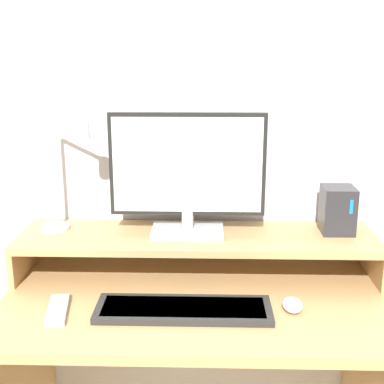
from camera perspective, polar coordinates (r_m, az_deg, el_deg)
name	(u,v)px	position (r m, az deg, el deg)	size (l,w,h in m)	color
wall_back	(198,101)	(1.71, 0.69, 9.70)	(6.00, 0.05, 2.50)	silver
desk	(196,366)	(1.64, 0.40, -18.09)	(1.09, 0.59, 0.74)	tan
monitor_shelf	(197,241)	(1.64, 0.54, -5.21)	(1.09, 0.27, 0.13)	tan
monitor	(187,173)	(1.58, -0.49, 2.08)	(0.46, 0.13, 0.37)	#BCBCC1
desk_lamp	(63,181)	(1.65, -13.64, 1.15)	(0.19, 0.15, 0.35)	silver
router_dock	(338,210)	(1.69, 15.27, -1.84)	(0.10, 0.10, 0.14)	#28282D
keyboard	(184,309)	(1.44, -0.91, -12.39)	(0.47, 0.15, 0.02)	#282828
mouse	(292,305)	(1.48, 10.67, -11.73)	(0.05, 0.08, 0.03)	silver
remote_control	(58,310)	(1.49, -14.13, -12.10)	(0.07, 0.16, 0.02)	#99999E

